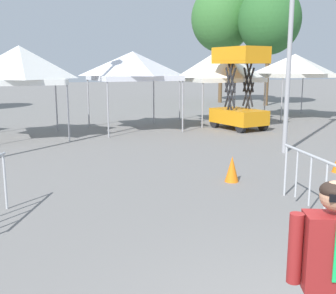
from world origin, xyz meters
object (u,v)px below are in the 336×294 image
object	(u,v)px
canopy_tent_far_right	(20,65)
canopy_tent_behind_right	(133,66)
person_foreground	(329,274)
crowd_barrier_by_lift	(311,172)
tree_behind_tents_right	(269,20)
traffic_cone_near_barrier	(232,169)
canopy_tent_behind_left	(221,65)
canopy_tent_far_left	(295,66)
scissor_lift	(239,104)
tree_behind_tents_left	(222,18)

from	to	relation	value
canopy_tent_far_right	canopy_tent_behind_right	xyz separation A→B (m)	(4.40, 0.69, -0.03)
person_foreground	crowd_barrier_by_lift	size ratio (longest dim) A/B	0.86
canopy_tent_far_right	tree_behind_tents_right	bearing A→B (deg)	27.41
tree_behind_tents_right	traffic_cone_near_barrier	world-z (taller)	tree_behind_tents_right
canopy_tent_behind_left	person_foreground	world-z (taller)	canopy_tent_behind_left
canopy_tent_behind_right	canopy_tent_far_left	world-z (taller)	canopy_tent_far_left
canopy_tent_behind_left	person_foreground	distance (m)	16.85
canopy_tent_far_left	canopy_tent_behind_right	bearing A→B (deg)	-172.15
canopy_tent_far_right	scissor_lift	bearing A→B (deg)	-5.02
canopy_tent_behind_right	crowd_barrier_by_lift	size ratio (longest dim) A/B	1.66
canopy_tent_behind_left	canopy_tent_far_right	bearing A→B (deg)	-170.65
tree_behind_tents_right	tree_behind_tents_left	size ratio (longest dim) A/B	0.94
canopy_tent_behind_left	crowd_barrier_by_lift	world-z (taller)	canopy_tent_behind_left
person_foreground	traffic_cone_near_barrier	xyz separation A→B (m)	(2.41, 5.85, -0.73)
tree_behind_tents_left	traffic_cone_near_barrier	distance (m)	22.50
canopy_tent_far_left	scissor_lift	world-z (taller)	scissor_lift
canopy_tent_behind_left	scissor_lift	distance (m)	2.75
crowd_barrier_by_lift	traffic_cone_near_barrier	size ratio (longest dim) A/B	3.45
canopy_tent_behind_right	tree_behind_tents_left	world-z (taller)	tree_behind_tents_left
canopy_tent_far_left	scissor_lift	distance (m)	5.65
canopy_tent_behind_left	canopy_tent_far_left	world-z (taller)	canopy_tent_behind_left
canopy_tent_far_right	canopy_tent_behind_right	bearing A→B (deg)	8.89
scissor_lift	canopy_tent_far_right	bearing A→B (deg)	174.98
crowd_barrier_by_lift	traffic_cone_near_barrier	world-z (taller)	crowd_barrier_by_lift
canopy_tent_far_right	crowd_barrier_by_lift	world-z (taller)	canopy_tent_far_right
tree_behind_tents_left	crowd_barrier_by_lift	bearing A→B (deg)	-113.45
canopy_tent_far_right	canopy_tent_behind_left	xyz separation A→B (m)	(8.85, 1.46, 0.01)
canopy_tent_far_right	traffic_cone_near_barrier	world-z (taller)	canopy_tent_far_right
tree_behind_tents_left	scissor_lift	bearing A→B (deg)	-114.04
canopy_tent_far_left	traffic_cone_near_barrier	world-z (taller)	canopy_tent_far_left
canopy_tent_behind_right	crowd_barrier_by_lift	world-z (taller)	canopy_tent_behind_right
canopy_tent_behind_right	canopy_tent_far_left	xyz separation A→B (m)	(8.91, 1.23, 0.02)
canopy_tent_far_right	crowd_barrier_by_lift	distance (m)	11.41
person_foreground	tree_behind_tents_right	distance (m)	26.48
scissor_lift	tree_behind_tents_left	distance (m)	14.30
canopy_tent_far_right	tree_behind_tents_right	distance (m)	18.11
person_foreground	tree_behind_tents_left	world-z (taller)	tree_behind_tents_left
canopy_tent_far_left	tree_behind_tents_left	world-z (taller)	tree_behind_tents_left
canopy_tent_behind_right	tree_behind_tents_right	xyz separation A→B (m)	(11.46, 7.54, 2.99)
tree_behind_tents_right	canopy_tent_behind_right	bearing A→B (deg)	-146.66
canopy_tent_behind_left	person_foreground	bearing A→B (deg)	-114.51
canopy_tent_far_right	person_foreground	bearing A→B (deg)	-82.18
person_foreground	tree_behind_tents_left	distance (m)	28.51
crowd_barrier_by_lift	scissor_lift	bearing A→B (deg)	67.32
canopy_tent_behind_right	person_foreground	bearing A→B (deg)	-99.81
tree_behind_tents_right	crowd_barrier_by_lift	world-z (taller)	tree_behind_tents_right
canopy_tent_behind_left	tree_behind_tents_left	size ratio (longest dim) A/B	0.41
canopy_tent_behind_left	canopy_tent_behind_right	bearing A→B (deg)	-170.20
traffic_cone_near_barrier	crowd_barrier_by_lift	bearing A→B (deg)	-82.16
canopy_tent_far_right	canopy_tent_far_left	world-z (taller)	canopy_tent_far_right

